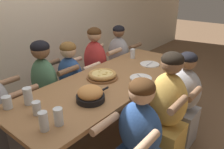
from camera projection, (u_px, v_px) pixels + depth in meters
The scene contains 20 objects.
ground_plane at pixel (112, 136), 2.60m from camera, with size 18.00×18.00×0.00m, color brown.
dining_table at pixel (112, 86), 2.34m from camera, with size 2.26×0.81×0.75m.
pizza_board_main at pixel (102, 75), 2.31m from camera, with size 0.33×0.33×0.07m.
skillet_bowl at pixel (90, 95), 1.86m from camera, with size 0.36×0.25×0.14m.
empty_plate_a at pixel (150, 64), 2.70m from camera, with size 0.24×0.24×0.02m.
empty_plate_b at pixel (141, 78), 2.31m from camera, with size 0.23×0.23×0.02m.
drinking_glass_a at pixel (37, 108), 1.67m from camera, with size 0.07×0.07×0.11m.
drinking_glass_b at pixel (28, 97), 1.81m from camera, with size 0.07×0.07×0.15m.
drinking_glass_c at pixel (7, 103), 1.76m from camera, with size 0.07×0.07×0.10m.
drinking_glass_d at pixel (44, 122), 1.48m from camera, with size 0.06×0.06×0.14m.
drinking_glass_e at pixel (58, 117), 1.55m from camera, with size 0.07×0.07×0.13m.
drinking_glass_f at pixel (133, 54), 2.92m from camera, with size 0.06×0.06×0.13m.
diner_far_midleft at pixel (47, 94), 2.47m from camera, with size 0.51×0.40×1.15m.
diner_far_left at pixel (0, 119), 2.10m from camera, with size 0.51×0.40×1.08m.
diner_far_midright at pixel (96, 73), 3.05m from camera, with size 0.51×0.40×1.17m.
diner_near_midleft at pixel (138, 147), 1.73m from camera, with size 0.51×0.40×1.08m.
diner_near_midright at pixel (181, 104), 2.36m from camera, with size 0.51×0.40×1.07m.
diner_far_center at pixel (71, 87), 2.74m from camera, with size 0.51×0.40×1.07m.
diner_far_right at pixel (118, 64), 3.44m from camera, with size 0.51×0.40×1.12m.
diner_near_center at pixel (166, 116), 2.07m from camera, with size 0.51×0.40×1.16m.
Camera 1 is at (-1.64, -1.32, 1.70)m, focal length 35.00 mm.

